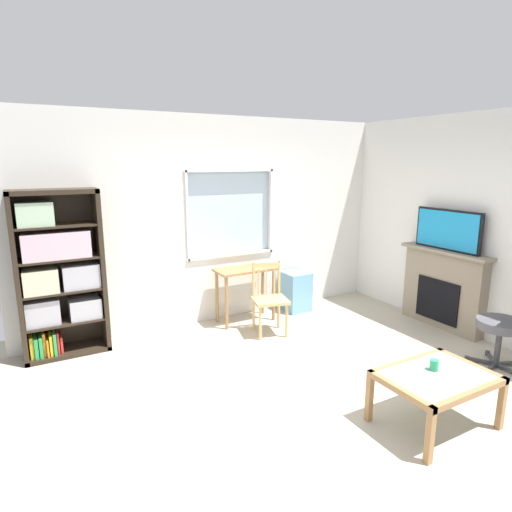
{
  "coord_description": "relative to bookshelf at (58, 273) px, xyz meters",
  "views": [
    {
      "loc": [
        -2.3,
        -3.02,
        2.16
      ],
      "look_at": [
        -0.08,
        0.97,
        1.15
      ],
      "focal_mm": 30.18,
      "sensor_mm": 36.0,
      "label": 1
    }
  ],
  "objects": [
    {
      "name": "office_chair",
      "position": [
        4.02,
        -2.69,
        -0.39
      ],
      "size": [
        0.58,
        0.57,
        1.0
      ],
      "color": "#4C4C51",
      "rests_on": "ground"
    },
    {
      "name": "ground",
      "position": [
        1.98,
        -2.05,
        -0.96
      ],
      "size": [
        6.14,
        5.58,
        0.02
      ],
      "primitive_type": "cube",
      "color": "#B2A893"
    },
    {
      "name": "tv",
      "position": [
        4.43,
        -1.54,
        0.35
      ],
      "size": [
        0.06,
        0.92,
        0.52
      ],
      "color": "black",
      "rests_on": "fireplace"
    },
    {
      "name": "coffee_table",
      "position": [
        2.54,
        -2.98,
        -0.56
      ],
      "size": [
        0.91,
        0.66,
        0.46
      ],
      "color": "#8C9E99",
      "rests_on": "ground"
    },
    {
      "name": "desk_under_window",
      "position": [
        2.28,
        -0.11,
        -0.35
      ],
      "size": [
        0.81,
        0.4,
        0.75
      ],
      "color": "#A37547",
      "rests_on": "ground"
    },
    {
      "name": "bookshelf",
      "position": [
        0.0,
        0.0,
        0.0
      ],
      "size": [
        0.9,
        0.38,
        1.86
      ],
      "color": "#2D2319",
      "rests_on": "ground"
    },
    {
      "name": "wall_right",
      "position": [
        4.61,
        -2.05,
        0.42
      ],
      "size": [
        0.12,
        4.78,
        2.74
      ],
      "primitive_type": "cube",
      "color": "silver",
      "rests_on": "ground"
    },
    {
      "name": "fireplace",
      "position": [
        4.45,
        -1.54,
        -0.42
      ],
      "size": [
        0.26,
        1.24,
        1.04
      ],
      "color": "gray",
      "rests_on": "ground"
    },
    {
      "name": "plastic_drawer_unit",
      "position": [
        3.13,
        -0.06,
        -0.66
      ],
      "size": [
        0.35,
        0.4,
        0.57
      ],
      "primitive_type": "cube",
      "color": "#72ADDB",
      "rests_on": "ground"
    },
    {
      "name": "sippy_cup",
      "position": [
        2.58,
        -2.91,
        -0.44
      ],
      "size": [
        0.07,
        0.07,
        0.09
      ],
      "primitive_type": "cylinder",
      "color": "#33B770",
      "rests_on": "coffee_table"
    },
    {
      "name": "wooden_chair",
      "position": [
        2.35,
        -0.62,
        -0.48
      ],
      "size": [
        0.5,
        0.49,
        0.9
      ],
      "color": "tan",
      "rests_on": "ground"
    },
    {
      "name": "wall_back_with_window",
      "position": [
        1.96,
        0.24,
        0.41
      ],
      "size": [
        5.14,
        0.15,
        2.74
      ],
      "color": "silver",
      "rests_on": "ground"
    }
  ]
}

